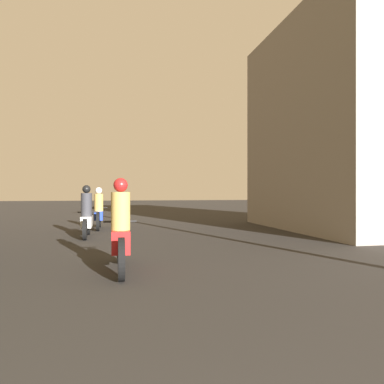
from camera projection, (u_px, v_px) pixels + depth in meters
motorcycle_red at (121, 234)px, 6.38m from camera, size 0.60×2.14×1.59m
motorcycle_white at (87, 216)px, 11.14m from camera, size 0.60×1.98×1.56m
motorcycle_blue at (99, 212)px, 13.62m from camera, size 0.60×2.09×1.52m
building_right_near at (352, 127)px, 13.63m from camera, size 5.16×7.74×7.48m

